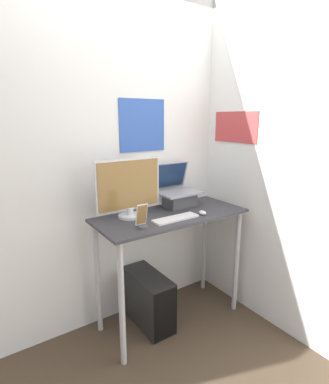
{
  "coord_description": "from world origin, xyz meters",
  "views": [
    {
      "loc": [
        -1.26,
        -1.5,
        1.62
      ],
      "look_at": [
        -0.06,
        0.25,
        1.09
      ],
      "focal_mm": 28.0,
      "sensor_mm": 36.0,
      "label": 1
    }
  ],
  "objects_px": {
    "laptop": "(178,195)",
    "cell_phone": "(142,220)",
    "mouse": "(203,213)",
    "computer_tower": "(148,299)",
    "keyboard": "(176,218)",
    "monitor": "(129,189)"
  },
  "relations": [
    {
      "from": "laptop",
      "to": "cell_phone",
      "type": "relative_size",
      "value": 2.14
    },
    {
      "from": "monitor",
      "to": "keyboard",
      "type": "height_order",
      "value": "monitor"
    },
    {
      "from": "cell_phone",
      "to": "laptop",
      "type": "bearing_deg",
      "value": 28.47
    },
    {
      "from": "monitor",
      "to": "cell_phone",
      "type": "xyz_separation_m",
      "value": [
        -0.03,
        -0.24,
        -0.15
      ]
    },
    {
      "from": "laptop",
      "to": "computer_tower",
      "type": "xyz_separation_m",
      "value": [
        -0.34,
        -0.07,
        -0.79
      ]
    },
    {
      "from": "laptop",
      "to": "keyboard",
      "type": "xyz_separation_m",
      "value": [
        -0.22,
        -0.26,
        -0.09
      ]
    },
    {
      "from": "laptop",
      "to": "cell_phone",
      "type": "distance_m",
      "value": 0.57
    },
    {
      "from": "laptop",
      "to": "mouse",
      "type": "relative_size",
      "value": 5.17
    },
    {
      "from": "laptop",
      "to": "mouse",
      "type": "xyz_separation_m",
      "value": [
        0.02,
        -0.29,
        -0.08
      ]
    },
    {
      "from": "monitor",
      "to": "computer_tower",
      "type": "distance_m",
      "value": 0.92
    },
    {
      "from": "mouse",
      "to": "computer_tower",
      "type": "xyz_separation_m",
      "value": [
        -0.36,
        0.21,
        -0.72
      ]
    },
    {
      "from": "laptop",
      "to": "computer_tower",
      "type": "height_order",
      "value": "laptop"
    },
    {
      "from": "monitor",
      "to": "computer_tower",
      "type": "relative_size",
      "value": 1.0
    },
    {
      "from": "laptop",
      "to": "monitor",
      "type": "bearing_deg",
      "value": -176.31
    },
    {
      "from": "keyboard",
      "to": "mouse",
      "type": "height_order",
      "value": "mouse"
    },
    {
      "from": "mouse",
      "to": "cell_phone",
      "type": "bearing_deg",
      "value": 178.11
    },
    {
      "from": "mouse",
      "to": "laptop",
      "type": "bearing_deg",
      "value": 93.08
    },
    {
      "from": "mouse",
      "to": "cell_phone",
      "type": "xyz_separation_m",
      "value": [
        -0.51,
        0.02,
        0.04
      ]
    },
    {
      "from": "monitor",
      "to": "cell_phone",
      "type": "relative_size",
      "value": 3.1
    },
    {
      "from": "mouse",
      "to": "computer_tower",
      "type": "height_order",
      "value": "mouse"
    },
    {
      "from": "computer_tower",
      "to": "keyboard",
      "type": "bearing_deg",
      "value": -55.62
    },
    {
      "from": "laptop",
      "to": "computer_tower",
      "type": "bearing_deg",
      "value": -167.87
    }
  ]
}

